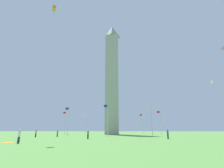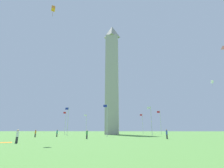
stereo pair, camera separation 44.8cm
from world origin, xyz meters
name	(u,v)px [view 2 (the right image)]	position (x,y,z in m)	size (l,w,h in m)	color
ground_plane	(112,135)	(0.00, 0.00, 0.00)	(260.00, 260.00, 0.00)	#548C3D
obelisk_monument	(112,76)	(0.00, 0.00, 22.26)	(4.90, 4.90, 44.52)	#A8A399
flagpole_n	(65,122)	(17.59, 0.00, 4.58)	(1.12, 0.14, 8.38)	silver
flagpole_ne	(68,120)	(12.45, 12.40, 4.58)	(1.12, 0.14, 8.38)	silver
flagpole_e	(107,118)	(0.06, 17.53, 4.58)	(1.12, 0.14, 8.38)	silver
flagpole_se	(151,119)	(-12.34, 12.40, 4.58)	(1.12, 0.14, 8.38)	silver
flagpole_s	(160,121)	(-17.47, 0.00, 4.58)	(1.12, 0.14, 8.38)	silver
flagpole_sw	(143,123)	(-12.34, -12.40, 4.58)	(1.12, 0.14, 8.38)	silver
flagpole_w	(115,123)	(0.06, -17.53, 4.58)	(1.12, 0.14, 8.38)	silver
flagpole_nw	(86,123)	(12.45, -12.40, 4.58)	(1.12, 0.14, 8.38)	silver
person_white_shirt	(17,136)	(9.22, 41.14, 0.87)	(0.32, 0.32, 1.74)	#2D2D38
person_blue_shirt	(167,134)	(-12.56, 29.12, 0.88)	(0.32, 0.32, 1.77)	#2D2D38
person_teal_shirt	(57,133)	(12.18, 20.58, 0.84)	(0.32, 0.32, 1.69)	#2D2D38
person_green_shirt	(87,134)	(2.54, 30.05, 0.83)	(0.32, 0.32, 1.68)	#2D2D38
person_orange_shirt	(35,133)	(16.20, 23.50, 0.84)	(0.32, 0.32, 1.70)	#2D2D38
kite_white_box	(212,82)	(-30.69, 13.15, 15.38)	(0.66, 0.88, 1.87)	white
kite_pink_diamond	(224,48)	(-32.79, 18.12, 23.76)	(1.37, 1.28, 2.15)	pink
kite_orange_box	(53,8)	(9.92, 33.91, 26.40)	(1.20, 1.39, 2.67)	orange
picnic_blanket_near_first_person	(6,142)	(11.50, 39.84, 0.01)	(1.80, 1.40, 0.01)	orange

